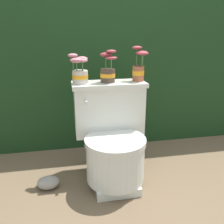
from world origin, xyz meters
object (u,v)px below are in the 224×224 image
at_px(toilet, 113,138).
at_px(potted_plant_midleft, 108,71).
at_px(potted_plant_left, 80,72).
at_px(potted_plant_middle, 139,67).
at_px(garden_stone, 48,183).

height_order(toilet, potted_plant_midleft, potted_plant_midleft).
xyz_separation_m(toilet, potted_plant_midleft, (-0.01, 0.14, 0.45)).
height_order(potted_plant_left, potted_plant_middle, potted_plant_middle).
height_order(potted_plant_midleft, potted_plant_middle, potted_plant_middle).
distance_m(toilet, potted_plant_middle, 0.54).
bearing_deg(potted_plant_middle, potted_plant_left, -178.40).
relative_size(toilet, potted_plant_middle, 2.83).
xyz_separation_m(toilet, potted_plant_middle, (0.22, 0.15, 0.47)).
distance_m(toilet, potted_plant_left, 0.51).
relative_size(potted_plant_left, garden_stone, 1.35).
xyz_separation_m(toilet, garden_stone, (-0.46, -0.03, -0.28)).
xyz_separation_m(potted_plant_midleft, potted_plant_middle, (0.23, 0.01, 0.02)).
relative_size(toilet, potted_plant_left, 3.41).
relative_size(toilet, garden_stone, 4.61).
bearing_deg(potted_plant_left, potted_plant_middle, 1.60).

